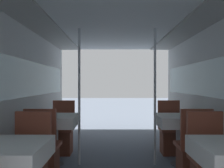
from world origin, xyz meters
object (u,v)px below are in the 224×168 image
(dining_table_left_0, at_px, (4,157))
(support_pole_right_1, at_px, (155,97))
(dining_table_left_1, at_px, (55,123))
(chair_left_far_1, at_px, (63,137))
(support_pole_left_1, at_px, (80,97))
(chair_right_near_1, at_px, (193,157))
(chair_left_near_1, at_px, (44,157))
(chair_right_far_1, at_px, (171,137))
(dining_table_right_1, at_px, (180,123))

(dining_table_left_0, distance_m, support_pole_right_1, 2.41)
(dining_table_left_1, xyz_separation_m, chair_left_far_1, (0.00, 0.61, -0.35))
(support_pole_right_1, bearing_deg, support_pole_left_1, 180.00)
(dining_table_left_1, bearing_deg, chair_right_near_1, -17.38)
(dining_table_left_1, height_order, chair_right_near_1, chair_right_near_1)
(chair_left_far_1, bearing_deg, support_pole_left_1, 122.44)
(chair_left_far_1, bearing_deg, chair_left_near_1, 90.00)
(chair_left_far_1, relative_size, support_pole_right_1, 0.45)
(dining_table_left_0, xyz_separation_m, chair_left_near_1, (0.00, 1.18, -0.35))
(chair_left_near_1, height_order, chair_right_far_1, same)
(support_pole_left_1, height_order, chair_right_far_1, support_pole_left_1)
(dining_table_left_1, bearing_deg, support_pole_right_1, 0.00)
(support_pole_left_1, xyz_separation_m, chair_right_far_1, (1.55, 0.61, -0.75))
(dining_table_left_0, distance_m, chair_right_far_1, 3.10)
(chair_left_near_1, relative_size, chair_right_near_1, 1.00)
(chair_right_far_1, bearing_deg, support_pole_right_1, 57.56)
(chair_left_near_1, height_order, chair_right_near_1, same)
(support_pole_right_1, bearing_deg, chair_left_far_1, 158.66)
(chair_left_near_1, distance_m, chair_right_far_1, 2.29)
(chair_right_near_1, bearing_deg, dining_table_right_1, 90.00)
(chair_right_far_1, height_order, support_pole_right_1, support_pole_right_1)
(dining_table_left_1, distance_m, chair_left_near_1, 0.70)
(dining_table_left_0, bearing_deg, chair_right_far_1, 51.04)
(support_pole_right_1, bearing_deg, chair_right_far_1, 57.56)
(chair_left_far_1, relative_size, chair_right_near_1, 1.00)
(chair_right_far_1, bearing_deg, chair_left_near_1, 32.04)
(dining_table_left_1, relative_size, chair_right_near_1, 0.81)
(chair_left_near_1, distance_m, chair_left_far_1, 1.21)
(dining_table_left_1, height_order, dining_table_right_1, same)
(chair_left_near_1, relative_size, support_pole_right_1, 0.45)
(chair_left_near_1, distance_m, dining_table_right_1, 2.06)
(chair_left_far_1, relative_size, chair_right_far_1, 1.00)
(dining_table_left_1, bearing_deg, chair_right_far_1, 17.38)
(support_pole_left_1, relative_size, chair_right_far_1, 2.24)
(chair_right_far_1, bearing_deg, dining_table_right_1, 90.00)
(dining_table_left_0, xyz_separation_m, dining_table_right_1, (1.94, 1.79, 0.00))
(dining_table_left_1, bearing_deg, chair_left_near_1, -90.00)
(chair_right_near_1, bearing_deg, dining_table_left_1, 162.62)
(dining_table_left_0, relative_size, chair_left_near_1, 0.81)
(dining_table_right_1, bearing_deg, support_pole_left_1, 180.00)
(dining_table_right_1, xyz_separation_m, chair_right_near_1, (-0.00, -0.61, -0.35))
(dining_table_right_1, height_order, chair_right_near_1, chair_right_near_1)
(dining_table_left_1, xyz_separation_m, chair_right_far_1, (1.94, 0.61, -0.35))
(dining_table_left_1, xyz_separation_m, chair_left_near_1, (0.00, -0.61, -0.35))
(chair_left_far_1, bearing_deg, chair_right_near_1, 147.96)
(chair_left_near_1, xyz_separation_m, chair_right_near_1, (1.94, 0.00, 0.00))
(chair_right_near_1, relative_size, chair_right_far_1, 1.00)
(chair_left_far_1, height_order, chair_right_far_1, same)
(dining_table_right_1, height_order, support_pole_right_1, support_pole_right_1)
(dining_table_right_1, height_order, chair_right_far_1, chair_right_far_1)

